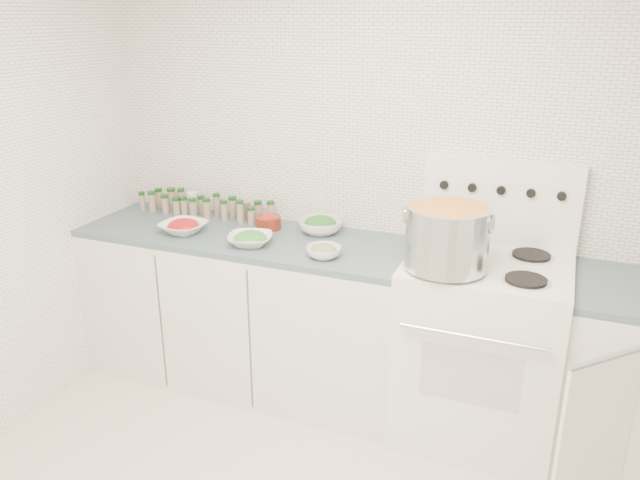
{
  "coord_description": "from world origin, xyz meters",
  "views": [
    {
      "loc": [
        0.75,
        -1.64,
        2.03
      ],
      "look_at": [
        -0.36,
        1.14,
        0.95
      ],
      "focal_mm": 35.0,
      "sensor_mm": 36.0,
      "label": 1
    }
  ],
  "objects_px": {
    "stock_pot": "(447,235)",
    "bowl_snowpea": "(250,239)",
    "stove": "(481,344)",
    "bowl_tomato": "(183,227)"
  },
  "relations": [
    {
      "from": "stock_pot",
      "to": "bowl_snowpea",
      "type": "height_order",
      "value": "stock_pot"
    },
    {
      "from": "stock_pot",
      "to": "bowl_tomato",
      "type": "xyz_separation_m",
      "value": [
        -1.45,
        0.07,
        -0.17
      ]
    },
    {
      "from": "stock_pot",
      "to": "bowl_tomato",
      "type": "relative_size",
      "value": 1.49
    },
    {
      "from": "bowl_tomato",
      "to": "bowl_snowpea",
      "type": "distance_m",
      "value": 0.43
    },
    {
      "from": "stove",
      "to": "stock_pot",
      "type": "xyz_separation_m",
      "value": [
        -0.18,
        -0.17,
        0.6
      ]
    },
    {
      "from": "stove",
      "to": "stock_pot",
      "type": "bearing_deg",
      "value": -135.96
    },
    {
      "from": "stock_pot",
      "to": "stove",
      "type": "bearing_deg",
      "value": 44.04
    },
    {
      "from": "stock_pot",
      "to": "bowl_snowpea",
      "type": "xyz_separation_m",
      "value": [
        -1.02,
        0.04,
        -0.17
      ]
    },
    {
      "from": "bowl_snowpea",
      "to": "stock_pot",
      "type": "bearing_deg",
      "value": -2.01
    },
    {
      "from": "stove",
      "to": "stock_pot",
      "type": "distance_m",
      "value": 0.65
    }
  ]
}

